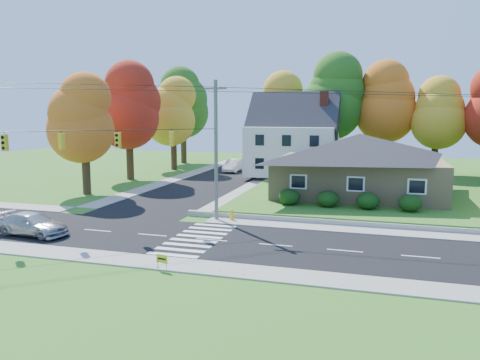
# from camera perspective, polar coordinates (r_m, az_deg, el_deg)

# --- Properties ---
(ground) EXTENTS (120.00, 120.00, 0.00)m
(ground) POSITION_cam_1_polar(r_m,az_deg,el_deg) (28.90, -3.49, -7.33)
(ground) COLOR #3D7923
(road_main) EXTENTS (90.00, 8.00, 0.02)m
(road_main) POSITION_cam_1_polar(r_m,az_deg,el_deg) (28.90, -3.49, -7.31)
(road_main) COLOR black
(road_main) RESTS_ON ground
(road_cross) EXTENTS (8.00, 44.00, 0.02)m
(road_cross) POSITION_cam_1_polar(r_m,az_deg,el_deg) (55.57, -2.11, 0.26)
(road_cross) COLOR black
(road_cross) RESTS_ON ground
(sidewalk_north) EXTENTS (90.00, 2.00, 0.08)m
(sidewalk_north) POSITION_cam_1_polar(r_m,az_deg,el_deg) (33.49, -0.56, -5.06)
(sidewalk_north) COLOR #9C9A90
(sidewalk_north) RESTS_ON ground
(sidewalk_south) EXTENTS (90.00, 2.00, 0.08)m
(sidewalk_south) POSITION_cam_1_polar(r_m,az_deg,el_deg) (24.46, -7.55, -10.22)
(sidewalk_south) COLOR #9C9A90
(sidewalk_south) RESTS_ON ground
(lawn) EXTENTS (30.00, 30.00, 0.50)m
(lawn) POSITION_cam_1_polar(r_m,az_deg,el_deg) (47.87, 20.39, -1.27)
(lawn) COLOR #3D7923
(lawn) RESTS_ON ground
(ranch_house) EXTENTS (14.60, 10.60, 5.40)m
(ranch_house) POSITION_cam_1_polar(r_m,az_deg,el_deg) (42.42, 14.29, 1.94)
(ranch_house) COLOR tan
(ranch_house) RESTS_ON lawn
(colonial_house) EXTENTS (10.40, 8.40, 9.60)m
(colonial_house) POSITION_cam_1_polar(r_m,az_deg,el_deg) (55.07, 6.52, 4.92)
(colonial_house) COLOR silver
(colonial_house) RESTS_ON lawn
(hedge_row) EXTENTS (10.70, 1.70, 1.27)m
(hedge_row) POSITION_cam_1_polar(r_m,az_deg,el_deg) (36.61, 12.99, -2.36)
(hedge_row) COLOR #163A10
(hedge_row) RESTS_ON lawn
(traffic_infrastructure) EXTENTS (38.10, 10.66, 10.00)m
(traffic_infrastructure) POSITION_cam_1_polar(r_m,az_deg,el_deg) (29.28, -2.95, 3.13)
(traffic_infrastructure) COLOR #666059
(traffic_infrastructure) RESTS_ON ground
(tree_lot_0) EXTENTS (6.72, 6.72, 12.51)m
(tree_lot_0) POSITION_cam_1_polar(r_m,az_deg,el_deg) (61.25, 5.66, 8.76)
(tree_lot_0) COLOR #3F2A19
(tree_lot_0) RESTS_ON lawn
(tree_lot_1) EXTENTS (7.84, 7.84, 14.60)m
(tree_lot_1) POSITION_cam_1_polar(r_m,az_deg,el_deg) (59.44, 11.27, 9.92)
(tree_lot_1) COLOR #3F2A19
(tree_lot_1) RESTS_ON lawn
(tree_lot_2) EXTENTS (7.28, 7.28, 13.56)m
(tree_lot_2) POSITION_cam_1_polar(r_m,az_deg,el_deg) (60.16, 17.11, 9.07)
(tree_lot_2) COLOR #3F2A19
(tree_lot_2) RESTS_ON lawn
(tree_lot_3) EXTENTS (6.16, 6.16, 11.47)m
(tree_lot_3) POSITION_cam_1_polar(r_m,az_deg,el_deg) (59.50, 22.90, 7.54)
(tree_lot_3) COLOR #3F2A19
(tree_lot_3) RESTS_ON lawn
(tree_west_0) EXTENTS (6.16, 6.16, 11.47)m
(tree_west_0) POSITION_cam_1_polar(r_m,az_deg,el_deg) (46.48, -18.52, 7.11)
(tree_west_0) COLOR #3F2A19
(tree_west_0) RESTS_ON ground
(tree_west_1) EXTENTS (7.28, 7.28, 13.56)m
(tree_west_1) POSITION_cam_1_polar(r_m,az_deg,el_deg) (55.48, -13.47, 8.78)
(tree_west_1) COLOR #3F2A19
(tree_west_1) RESTS_ON ground
(tree_west_2) EXTENTS (6.72, 6.72, 12.51)m
(tree_west_2) POSITION_cam_1_polar(r_m,az_deg,el_deg) (63.92, -8.16, 8.25)
(tree_west_2) COLOR #3F2A19
(tree_west_2) RESTS_ON ground
(tree_west_3) EXTENTS (7.84, 7.84, 14.60)m
(tree_west_3) POSITION_cam_1_polar(r_m,az_deg,el_deg) (72.06, -6.97, 9.30)
(tree_west_3) COLOR #3F2A19
(tree_west_3) RESTS_ON ground
(silver_sedan) EXTENTS (4.99, 2.38, 1.40)m
(silver_sedan) POSITION_cam_1_polar(r_m,az_deg,el_deg) (32.54, -23.94, -4.95)
(silver_sedan) COLOR #AFAEB3
(silver_sedan) RESTS_ON road_main
(white_car) EXTENTS (1.77, 4.87, 1.60)m
(white_car) POSITION_cam_1_polar(r_m,az_deg,el_deg) (61.20, -0.81, 1.77)
(white_car) COLOR white
(white_car) RESTS_ON road_cross
(fire_hydrant) EXTENTS (0.48, 0.37, 0.84)m
(fire_hydrant) POSITION_cam_1_polar(r_m,az_deg,el_deg) (33.84, -1.06, -4.29)
(fire_hydrant) COLOR yellow
(fire_hydrant) RESTS_ON ground
(yard_sign) EXTENTS (0.64, 0.14, 0.81)m
(yard_sign) POSITION_cam_1_polar(r_m,az_deg,el_deg) (23.72, -9.50, -9.49)
(yard_sign) COLOR black
(yard_sign) RESTS_ON ground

